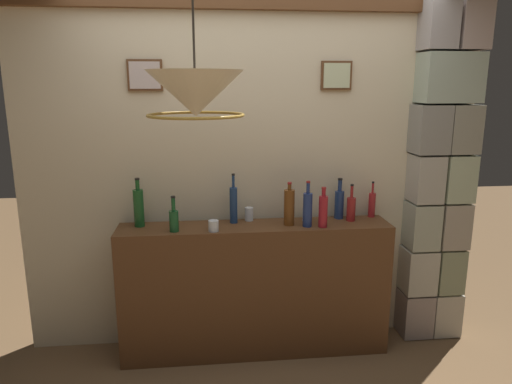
{
  "coord_description": "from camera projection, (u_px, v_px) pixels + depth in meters",
  "views": [
    {
      "loc": [
        -0.33,
        -2.25,
        1.93
      ],
      "look_at": [
        0.0,
        0.81,
        1.22
      ],
      "focal_mm": 32.82,
      "sensor_mm": 36.0,
      "label": 1
    }
  ],
  "objects": [
    {
      "name": "panelled_rear_partition",
      "position": [
        252.0,
        164.0,
        3.41
      ],
      "size": [
        3.3,
        0.15,
        2.56
      ],
      "color": "beige",
      "rests_on": "ground"
    },
    {
      "name": "stone_pillar",
      "position": [
        438.0,
        179.0,
        3.46
      ],
      "size": [
        0.46,
        0.28,
        2.49
      ],
      "color": "gray",
      "rests_on": "ground"
    },
    {
      "name": "bar_shelf_unit",
      "position": [
        255.0,
        289.0,
        3.37
      ],
      "size": [
        1.91,
        0.32,
        0.97
      ],
      "primitive_type": "cube",
      "color": "brown",
      "rests_on": "ground"
    },
    {
      "name": "liquor_bottle_scotch",
      "position": [
        351.0,
        208.0,
        3.35
      ],
      "size": [
        0.06,
        0.06,
        0.27
      ],
      "color": "maroon",
      "rests_on": "bar_shelf_unit"
    },
    {
      "name": "liquor_bottle_whiskey",
      "position": [
        323.0,
        211.0,
        3.2
      ],
      "size": [
        0.06,
        0.06,
        0.28
      ],
      "color": "#A51B26",
      "rests_on": "bar_shelf_unit"
    },
    {
      "name": "liquor_bottle_gin",
      "position": [
        234.0,
        204.0,
        3.3
      ],
      "size": [
        0.05,
        0.05,
        0.35
      ],
      "color": "navy",
      "rests_on": "bar_shelf_unit"
    },
    {
      "name": "liquor_bottle_bourbon",
      "position": [
        339.0,
        203.0,
        3.41
      ],
      "size": [
        0.07,
        0.07,
        0.3
      ],
      "color": "navy",
      "rests_on": "bar_shelf_unit"
    },
    {
      "name": "liquor_bottle_vodka",
      "position": [
        289.0,
        207.0,
        3.25
      ],
      "size": [
        0.07,
        0.07,
        0.3
      ],
      "color": "brown",
      "rests_on": "bar_shelf_unit"
    },
    {
      "name": "liquor_bottle_amaro",
      "position": [
        308.0,
        209.0,
        3.21
      ],
      "size": [
        0.06,
        0.06,
        0.32
      ],
      "color": "navy",
      "rests_on": "bar_shelf_unit"
    },
    {
      "name": "liquor_bottle_rum",
      "position": [
        174.0,
        219.0,
        3.11
      ],
      "size": [
        0.06,
        0.06,
        0.24
      ],
      "color": "#175027",
      "rests_on": "bar_shelf_unit"
    },
    {
      "name": "liquor_bottle_mezcal",
      "position": [
        372.0,
        204.0,
        3.45
      ],
      "size": [
        0.05,
        0.05,
        0.27
      ],
      "color": "#A52126",
      "rests_on": "bar_shelf_unit"
    },
    {
      "name": "liquor_bottle_brandy",
      "position": [
        139.0,
        207.0,
        3.21
      ],
      "size": [
        0.07,
        0.07,
        0.34
      ],
      "color": "#184F21",
      "rests_on": "bar_shelf_unit"
    },
    {
      "name": "glass_tumbler_rocks",
      "position": [
        214.0,
        226.0,
        3.13
      ],
      "size": [
        0.07,
        0.07,
        0.07
      ],
      "color": "silver",
      "rests_on": "bar_shelf_unit"
    },
    {
      "name": "glass_tumbler_highball",
      "position": [
        306.0,
        214.0,
        3.36
      ],
      "size": [
        0.06,
        0.06,
        0.09
      ],
      "color": "silver",
      "rests_on": "bar_shelf_unit"
    },
    {
      "name": "glass_tumbler_shot",
      "position": [
        249.0,
        214.0,
        3.37
      ],
      "size": [
        0.06,
        0.06,
        0.1
      ],
      "color": "silver",
      "rests_on": "bar_shelf_unit"
    },
    {
      "name": "pendant_lamp",
      "position": [
        195.0,
        95.0,
        2.42
      ],
      "size": [
        0.51,
        0.51,
        0.6
      ],
      "color": "#EFE5C6"
    }
  ]
}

